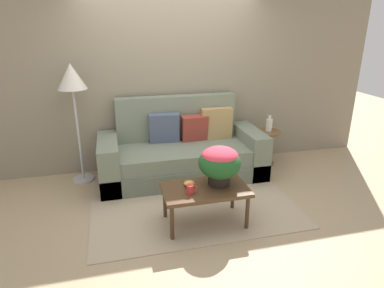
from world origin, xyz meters
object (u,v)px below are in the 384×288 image
(side_table, at_px, (267,141))
(snack_bowl, at_px, (189,183))
(couch, at_px, (182,153))
(floor_lamp, at_px, (72,84))
(table_vase, at_px, (269,125))
(potted_plant, at_px, (220,162))
(coffee_mug, at_px, (190,189))
(coffee_table, at_px, (205,192))

(side_table, height_order, snack_bowl, side_table)
(couch, bearing_deg, floor_lamp, 173.31)
(couch, relative_size, table_vase, 9.38)
(couch, xyz_separation_m, table_vase, (1.38, 0.10, 0.30))
(potted_plant, bearing_deg, coffee_mug, -158.15)
(coffee_mug, bearing_deg, snack_bowl, 81.08)
(floor_lamp, height_order, coffee_mug, floor_lamp)
(side_table, height_order, potted_plant, potted_plant)
(table_vase, bearing_deg, snack_bowl, -140.21)
(floor_lamp, bearing_deg, coffee_mug, -52.25)
(floor_lamp, distance_m, coffee_mug, 2.12)
(coffee_table, bearing_deg, couch, 88.79)
(couch, bearing_deg, table_vase, 4.11)
(floor_lamp, bearing_deg, potted_plant, -41.95)
(coffee_table, distance_m, table_vase, 1.99)
(coffee_table, bearing_deg, coffee_mug, -155.32)
(couch, relative_size, side_table, 4.23)
(couch, bearing_deg, side_table, 3.43)
(potted_plant, height_order, table_vase, potted_plant)
(couch, relative_size, potted_plant, 4.99)
(side_table, distance_m, potted_plant, 1.81)
(coffee_table, distance_m, coffee_mug, 0.22)
(snack_bowl, relative_size, table_vase, 0.48)
(coffee_table, bearing_deg, table_vase, 44.39)
(floor_lamp, relative_size, snack_bowl, 13.82)
(floor_lamp, distance_m, table_vase, 2.87)
(floor_lamp, height_order, potted_plant, floor_lamp)
(couch, distance_m, table_vase, 1.42)
(potted_plant, bearing_deg, coffee_table, -161.21)
(coffee_table, xyz_separation_m, potted_plant, (0.18, 0.06, 0.30))
(couch, xyz_separation_m, coffee_mug, (-0.21, -1.37, 0.15))
(floor_lamp, height_order, table_vase, floor_lamp)
(side_table, height_order, floor_lamp, floor_lamp)
(side_table, distance_m, table_vase, 0.27)
(couch, distance_m, side_table, 1.37)
(snack_bowl, xyz_separation_m, table_vase, (1.57, 1.31, 0.17))
(floor_lamp, xyz_separation_m, table_vase, (2.78, -0.06, -0.72))
(side_table, xyz_separation_m, floor_lamp, (-2.76, 0.08, 0.99))
(coffee_table, bearing_deg, floor_lamp, 133.40)
(side_table, bearing_deg, table_vase, 42.06)
(coffee_table, xyz_separation_m, snack_bowl, (-0.16, 0.07, 0.08))
(coffee_mug, bearing_deg, floor_lamp, 127.75)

